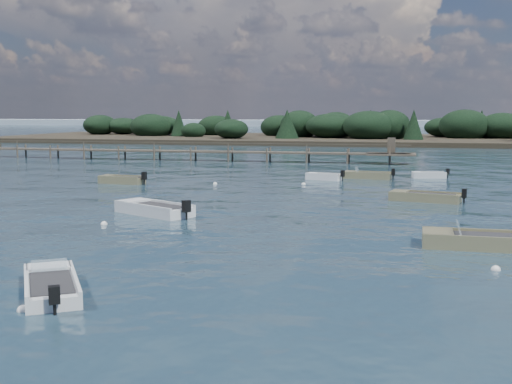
% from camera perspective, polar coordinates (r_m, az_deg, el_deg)
% --- Properties ---
extents(ground, '(400.00, 400.00, 0.00)m').
position_cam_1_polar(ground, '(79.81, 9.23, 3.20)').
color(ground, '#152531').
rests_on(ground, ground).
extents(dinghy_extra_a, '(4.16, 1.82, 1.17)m').
position_cam_1_polar(dinghy_extra_a, '(52.17, 9.82, 1.35)').
color(dinghy_extra_a, '#746F4D').
rests_on(dinghy_extra_a, ground).
extents(tender_far_grey_b, '(2.98, 1.48, 1.00)m').
position_cam_1_polar(tender_far_grey_b, '(53.75, 15.13, 1.36)').
color(tender_far_grey_b, silver).
rests_on(tender_far_grey_b, ground).
extents(tender_far_grey, '(3.75, 1.67, 1.19)m').
position_cam_1_polar(tender_far_grey, '(48.82, -11.82, 0.93)').
color(tender_far_grey, '#746F4D').
rests_on(tender_far_grey, ground).
extents(dinghy_near_olive, '(3.39, 4.11, 1.04)m').
position_cam_1_polar(dinghy_near_olive, '(19.92, -17.75, -8.18)').
color(dinghy_near_olive, silver).
rests_on(dinghy_near_olive, ground).
extents(dinghy_mid_white_a, '(5.30, 1.90, 1.24)m').
position_cam_1_polar(dinghy_mid_white_a, '(26.75, 19.80, -4.34)').
color(dinghy_mid_white_a, '#746F4D').
rests_on(dinghy_mid_white_a, ground).
extents(dinghy_mid_grey, '(4.78, 3.64, 1.24)m').
position_cam_1_polar(dinghy_mid_grey, '(33.73, -9.05, -1.70)').
color(dinghy_mid_grey, silver).
rests_on(dinghy_mid_grey, ground).
extents(tender_far_white, '(3.12, 1.75, 1.05)m').
position_cam_1_polar(tender_far_white, '(50.77, 6.06, 1.25)').
color(tender_far_white, silver).
rests_on(tender_far_white, ground).
extents(dinghy_extra_b, '(4.50, 2.40, 1.10)m').
position_cam_1_polar(dinghy_extra_b, '(39.61, 14.78, -0.58)').
color(dinghy_extra_b, '#746F4D').
rests_on(dinghy_extra_b, ground).
extents(buoy_a, '(0.32, 0.32, 0.32)m').
position_cam_1_polar(buoy_a, '(18.48, -20.01, -9.90)').
color(buoy_a, silver).
rests_on(buoy_a, ground).
extents(buoy_b, '(0.32, 0.32, 0.32)m').
position_cam_1_polar(buoy_b, '(23.15, 20.54, -6.52)').
color(buoy_b, silver).
rests_on(buoy_b, ground).
extents(buoy_c, '(0.32, 0.32, 0.32)m').
position_cam_1_polar(buoy_c, '(31.20, -13.36, -2.83)').
color(buoy_c, silver).
rests_on(buoy_c, ground).
extents(buoy_e, '(0.32, 0.32, 0.32)m').
position_cam_1_polar(buoy_e, '(47.28, 4.25, 0.66)').
color(buoy_e, silver).
rests_on(buoy_e, ground).
extents(buoy_extra_a, '(0.32, 0.32, 0.32)m').
position_cam_1_polar(buoy_extra_a, '(47.46, -3.65, 0.69)').
color(buoy_extra_a, silver).
rests_on(buoy_extra_a, ground).
extents(jetty, '(64.50, 3.20, 3.40)m').
position_cam_1_polar(jetty, '(72.84, -8.80, 3.62)').
color(jetty, '#453D33').
rests_on(jetty, ground).
extents(distant_haze, '(280.00, 20.00, 2.40)m').
position_cam_1_polar(distant_haze, '(267.14, -7.83, 5.87)').
color(distant_haze, '#8798A7').
rests_on(distant_haze, ground).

